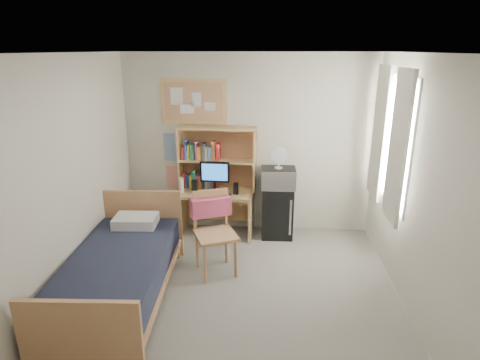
# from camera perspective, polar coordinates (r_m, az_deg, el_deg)

# --- Properties ---
(floor) EXTENTS (3.60, 4.20, 0.02)m
(floor) POSITION_cam_1_polar(r_m,az_deg,el_deg) (4.48, -0.54, -17.99)
(floor) COLOR gray
(floor) RESTS_ON ground
(ceiling) EXTENTS (3.60, 4.20, 0.02)m
(ceiling) POSITION_cam_1_polar(r_m,az_deg,el_deg) (3.62, -0.67, 17.63)
(ceiling) COLOR silver
(ceiling) RESTS_ON wall_back
(wall_back) EXTENTS (3.60, 0.04, 2.60)m
(wall_back) POSITION_cam_1_polar(r_m,az_deg,el_deg) (5.87, 1.16, 5.01)
(wall_back) COLOR beige
(wall_back) RESTS_ON floor
(wall_front) EXTENTS (3.60, 0.04, 2.60)m
(wall_front) POSITION_cam_1_polar(r_m,az_deg,el_deg) (2.04, -6.09, -22.87)
(wall_front) COLOR beige
(wall_front) RESTS_ON floor
(wall_left) EXTENTS (0.04, 4.20, 2.60)m
(wall_left) POSITION_cam_1_polar(r_m,az_deg,el_deg) (4.39, -24.74, -1.27)
(wall_left) COLOR beige
(wall_left) RESTS_ON floor
(wall_right) EXTENTS (0.04, 4.20, 2.60)m
(wall_right) POSITION_cam_1_polar(r_m,az_deg,el_deg) (4.12, 25.22, -2.52)
(wall_right) COLOR beige
(wall_right) RESTS_ON floor
(window_unit) EXTENTS (0.10, 1.40, 1.70)m
(window_unit) POSITION_cam_1_polar(r_m,az_deg,el_deg) (5.12, 20.61, 5.34)
(window_unit) COLOR white
(window_unit) RESTS_ON wall_right
(curtain_left) EXTENTS (0.04, 0.55, 1.70)m
(curtain_left) POSITION_cam_1_polar(r_m,az_deg,el_deg) (4.74, 21.54, 4.28)
(curtain_left) COLOR white
(curtain_left) RESTS_ON wall_right
(curtain_right) EXTENTS (0.04, 0.55, 1.70)m
(curtain_right) POSITION_cam_1_polar(r_m,az_deg,el_deg) (5.49, 19.21, 6.29)
(curtain_right) COLOR white
(curtain_right) RESTS_ON wall_right
(bulletin_board) EXTENTS (0.94, 0.03, 0.64)m
(bulletin_board) POSITION_cam_1_polar(r_m,az_deg,el_deg) (5.84, -6.62, 11.01)
(bulletin_board) COLOR tan
(bulletin_board) RESTS_ON wall_back
(poster_wave) EXTENTS (0.30, 0.01, 0.42)m
(poster_wave) POSITION_cam_1_polar(r_m,az_deg,el_deg) (6.03, -9.38, 4.64)
(poster_wave) COLOR #2955A4
(poster_wave) RESTS_ON wall_back
(poster_japan) EXTENTS (0.28, 0.01, 0.36)m
(poster_japan) POSITION_cam_1_polar(r_m,az_deg,el_deg) (6.15, -9.16, 0.38)
(poster_japan) COLOR red
(poster_japan) RESTS_ON wall_back
(desk) EXTENTS (1.09, 0.58, 0.67)m
(desk) POSITION_cam_1_polar(r_m,az_deg,el_deg) (5.92, -3.38, -4.72)
(desk) COLOR tan
(desk) RESTS_ON floor
(desk_chair) EXTENTS (0.67, 0.67, 1.03)m
(desk_chair) POSITION_cam_1_polar(r_m,az_deg,el_deg) (4.87, -3.48, -7.72)
(desk_chair) COLOR tan
(desk_chair) RESTS_ON floor
(mini_fridge) EXTENTS (0.45, 0.45, 0.76)m
(mini_fridge) POSITION_cam_1_polar(r_m,az_deg,el_deg) (5.90, 5.31, -4.42)
(mini_fridge) COLOR black
(mini_fridge) RESTS_ON floor
(bed) EXTENTS (1.11, 2.07, 0.55)m
(bed) POSITION_cam_1_polar(r_m,az_deg,el_deg) (4.65, -16.79, -13.17)
(bed) COLOR black
(bed) RESTS_ON floor
(hutch) EXTENTS (1.13, 0.33, 0.92)m
(hutch) POSITION_cam_1_polar(r_m,az_deg,el_deg) (5.81, -3.27, 3.08)
(hutch) COLOR tan
(hutch) RESTS_ON desk
(monitor) EXTENTS (0.42, 0.05, 0.44)m
(monitor) POSITION_cam_1_polar(r_m,az_deg,el_deg) (5.67, -3.59, 0.22)
(monitor) COLOR black
(monitor) RESTS_ON desk
(keyboard) EXTENTS (0.48, 0.17, 0.02)m
(keyboard) POSITION_cam_1_polar(r_m,az_deg,el_deg) (5.61, -3.81, -2.25)
(keyboard) COLOR black
(keyboard) RESTS_ON desk
(speaker_left) EXTENTS (0.08, 0.08, 0.18)m
(speaker_left) POSITION_cam_1_polar(r_m,az_deg,el_deg) (5.78, -6.50, -0.91)
(speaker_left) COLOR black
(speaker_left) RESTS_ON desk
(speaker_right) EXTENTS (0.07, 0.07, 0.16)m
(speaker_right) POSITION_cam_1_polar(r_m,az_deg,el_deg) (5.67, -0.58, -1.23)
(speaker_right) COLOR black
(speaker_right) RESTS_ON desk
(water_bottle) EXTENTS (0.07, 0.07, 0.22)m
(water_bottle) POSITION_cam_1_polar(r_m,az_deg,el_deg) (5.78, -8.33, -0.77)
(water_bottle) COLOR white
(water_bottle) RESTS_ON desk
(hoodie) EXTENTS (0.51, 0.33, 0.24)m
(hoodie) POSITION_cam_1_polar(r_m,az_deg,el_deg) (4.93, -4.18, -3.81)
(hoodie) COLOR #CF4E70
(hoodie) RESTS_ON desk_chair
(microwave) EXTENTS (0.49, 0.37, 0.28)m
(microwave) POSITION_cam_1_polar(r_m,az_deg,el_deg) (5.70, 5.46, 0.32)
(microwave) COLOR silver
(microwave) RESTS_ON mini_fridge
(desk_fan) EXTENTS (0.23, 0.23, 0.28)m
(desk_fan) POSITION_cam_1_polar(r_m,az_deg,el_deg) (5.62, 5.55, 3.01)
(desk_fan) COLOR white
(desk_fan) RESTS_ON microwave
(pillow) EXTENTS (0.53, 0.38, 0.12)m
(pillow) POSITION_cam_1_polar(r_m,az_deg,el_deg) (5.13, -14.62, -5.64)
(pillow) COLOR white
(pillow) RESTS_ON bed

